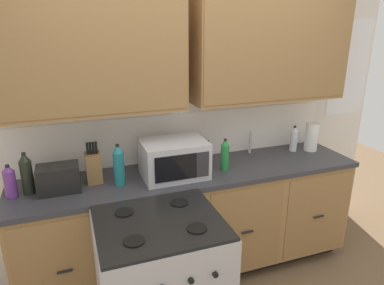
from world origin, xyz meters
TOP-DOWN VIEW (x-y plane):
  - wall_unit at (0.00, 0.50)m, footprint 3.92×0.40m
  - counter_run at (0.00, 0.30)m, footprint 2.75×0.64m
  - stove_range at (-0.45, -0.33)m, footprint 0.76×0.68m
  - microwave at (-0.17, 0.26)m, footprint 0.48×0.37m
  - toaster at (-0.99, 0.28)m, footprint 0.28×0.18m
  - knife_block at (-0.75, 0.36)m, footprint 0.11×0.14m
  - sink_faucet at (0.62, 0.51)m, footprint 0.02×0.02m
  - paper_towel_roll at (1.18, 0.38)m, footprint 0.12×0.12m
  - bottle_red at (0.14, 0.35)m, footprint 0.07×0.07m
  - bottle_teal at (-0.58, 0.25)m, footprint 0.08×0.08m
  - bottle_green at (0.24, 0.24)m, footprint 0.07×0.07m
  - bottle_dark at (-1.19, 0.32)m, footprint 0.08×0.08m
  - bottle_clear at (1.02, 0.43)m, footprint 0.06×0.06m
  - bottle_violet at (-1.30, 0.30)m, footprint 0.08×0.08m

SIDE VIEW (x-z plane):
  - stove_range at x=-0.45m, z-range 0.00..0.95m
  - counter_run at x=0.00m, z-range 0.01..0.95m
  - toaster at x=-0.99m, z-range 0.94..1.13m
  - sink_faucet at x=0.62m, z-range 0.94..1.14m
  - bottle_red at x=0.14m, z-range 0.94..1.16m
  - bottle_violet at x=-1.30m, z-range 0.94..1.17m
  - knife_block at x=-0.75m, z-range 0.90..1.21m
  - bottle_clear at x=1.02m, z-range 0.94..1.17m
  - bottle_green at x=0.24m, z-range 0.94..1.20m
  - paper_towel_roll at x=1.18m, z-range 0.94..1.20m
  - microwave at x=-0.17m, z-range 0.94..1.22m
  - bottle_dark at x=-1.19m, z-range 0.94..1.23m
  - bottle_teal at x=-0.58m, z-range 0.94..1.24m
  - wall_unit at x=0.00m, z-range 0.43..2.91m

